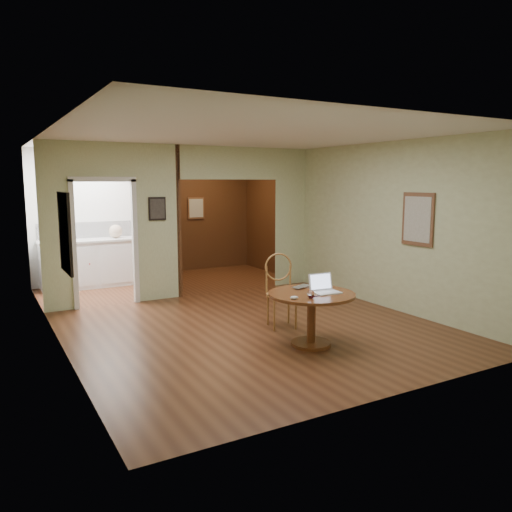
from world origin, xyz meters
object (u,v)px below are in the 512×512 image
closed_laptop (304,287)px  open_laptop (324,287)px  dining_table (312,307)px  chair (280,286)px

closed_laptop → open_laptop: bearing=-97.6°
dining_table → closed_laptop: 0.34m
chair → closed_laptop: bearing=-79.4°
chair → closed_laptop: 0.67m
open_laptop → closed_laptop: size_ratio=1.14×
dining_table → chair: size_ratio=1.04×
closed_laptop → dining_table: bearing=-127.8°
open_laptop → chair: bearing=97.2°
open_laptop → closed_laptop: bearing=109.4°
dining_table → open_laptop: open_laptop is taller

